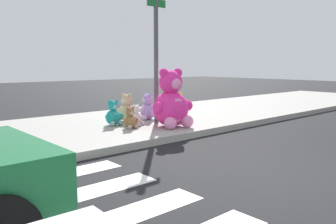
# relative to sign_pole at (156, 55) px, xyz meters

# --- Properties ---
(ground_plane) EXTENTS (60.00, 60.00, 0.00)m
(ground_plane) POSITION_rel_sign_pole_xyz_m (-1.00, -4.40, -1.85)
(ground_plane) COLOR black
(sidewalk) EXTENTS (28.00, 4.40, 0.15)m
(sidewalk) POSITION_rel_sign_pole_xyz_m (-1.00, 0.80, -1.77)
(sidewalk) COLOR #9E9B93
(sidewalk) RESTS_ON ground_plane
(sign_pole) EXTENTS (0.56, 0.11, 3.20)m
(sign_pole) POSITION_rel_sign_pole_xyz_m (0.00, 0.00, 0.00)
(sign_pole) COLOR #4C4C51
(sign_pole) RESTS_ON sidewalk
(plush_pink_large) EXTENTS (1.06, 0.97, 1.39)m
(plush_pink_large) POSITION_rel_sign_pole_xyz_m (-0.01, -0.59, -1.14)
(plush_pink_large) COLOR #F22D93
(plush_pink_large) RESTS_ON sidewalk
(plush_white) EXTENTS (0.39, 0.36, 0.51)m
(plush_white) POSITION_rel_sign_pole_xyz_m (-0.54, 0.11, -1.49)
(plush_white) COLOR white
(plush_white) RESTS_ON sidewalk
(plush_yellow) EXTENTS (0.55, 0.51, 0.73)m
(plush_yellow) POSITION_rel_sign_pole_xyz_m (0.85, 0.17, -1.41)
(plush_yellow) COLOR yellow
(plush_yellow) RESTS_ON sidewalk
(plush_lavender) EXTENTS (0.49, 0.54, 0.70)m
(plush_lavender) POSITION_rel_sign_pole_xyz_m (0.22, 0.65, -1.42)
(plush_lavender) COLOR #B28CD8
(plush_lavender) RESTS_ON sidewalk
(plush_brown) EXTENTS (0.39, 0.34, 0.50)m
(plush_brown) POSITION_rel_sign_pole_xyz_m (-0.88, -0.12, -1.50)
(plush_brown) COLOR olive
(plush_brown) RESTS_ON sidewalk
(plush_tan) EXTENTS (0.52, 0.54, 0.73)m
(plush_tan) POSITION_rel_sign_pole_xyz_m (-0.37, 0.79, -1.41)
(plush_tan) COLOR tan
(plush_tan) RESTS_ON sidewalk
(plush_teal) EXTENTS (0.48, 0.42, 0.62)m
(plush_teal) POSITION_rel_sign_pole_xyz_m (-0.95, 0.49, -1.45)
(plush_teal) COLOR teal
(plush_teal) RESTS_ON sidewalk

